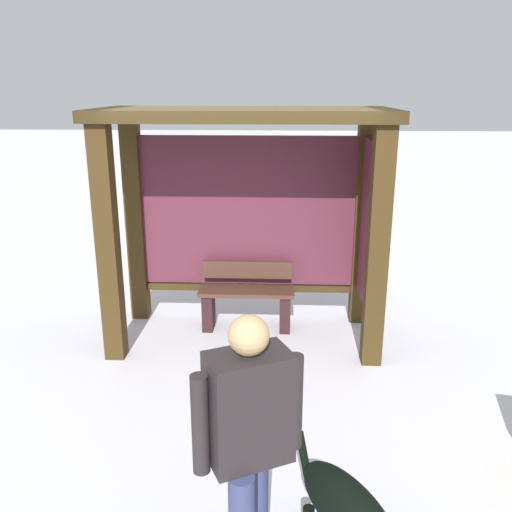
% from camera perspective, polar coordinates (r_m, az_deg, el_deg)
% --- Properties ---
extents(ground_plane, '(60.00, 60.00, 0.00)m').
position_cam_1_polar(ground_plane, '(6.15, -1.11, -8.43)').
color(ground_plane, white).
extents(bus_shelter, '(2.93, 1.36, 2.47)m').
position_cam_1_polar(bus_shelter, '(5.77, -0.28, 7.37)').
color(bus_shelter, '#3E2C13').
rests_on(bus_shelter, ground).
extents(bench_left_inside, '(1.08, 0.35, 0.76)m').
position_cam_1_polar(bench_left_inside, '(6.22, -0.98, -4.52)').
color(bench_left_inside, '#4A2F23').
rests_on(bench_left_inside, ground).
extents(person_walking, '(0.60, 0.49, 1.60)m').
position_cam_1_polar(person_walking, '(3.00, -0.73, -18.02)').
color(person_walking, '#2D2628').
rests_on(person_walking, ground).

